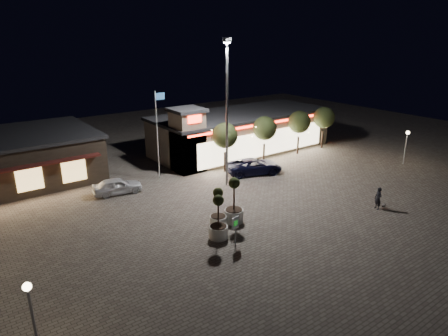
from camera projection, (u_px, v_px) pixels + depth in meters
ground at (272, 224)px, 28.00m from camera, size 90.00×90.00×0.00m
retail_building at (239, 132)px, 44.67m from camera, size 20.40×8.40×6.10m
floodlight_pole at (227, 106)px, 32.95m from camera, size 0.60×0.40×12.38m
flagpole at (158, 128)px, 35.31m from camera, size 0.95×0.10×8.00m
lamp_post_east at (407, 141)px, 39.92m from camera, size 0.36×0.36×3.48m
lamp_post_south at (30, 305)px, 15.96m from camera, size 0.36×0.36×3.48m
string_tree_a at (225, 136)px, 37.47m from camera, size 2.42×2.42×4.79m
string_tree_b at (265, 128)px, 40.27m from camera, size 2.42×2.42×4.79m
string_tree_c at (299, 122)px, 43.07m from camera, size 2.42×2.42×4.79m
string_tree_d at (324, 118)px, 45.31m from camera, size 2.42×2.42×4.79m
pickup_truck at (254, 166)px, 37.81m from camera, size 5.81×4.20×1.47m
white_sedan at (117, 186)px, 33.12m from camera, size 4.23×2.29×1.37m
pedestrian at (378, 198)px, 30.17m from camera, size 0.56×0.71×1.72m
dog at (384, 205)px, 30.49m from camera, size 0.46×0.19×0.24m
planter_left at (218, 215)px, 27.37m from camera, size 1.18×1.18×2.90m
planter_mid at (218, 225)px, 25.87m from camera, size 1.23×1.23×3.03m
planter_right at (234, 208)px, 28.07m from camera, size 1.36×1.36×3.33m
valet_sign at (235, 225)px, 24.97m from camera, size 0.62×0.17×1.89m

